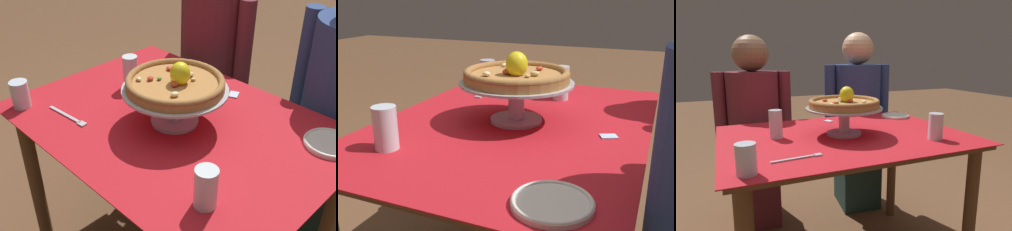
# 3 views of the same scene
# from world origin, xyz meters

# --- Properties ---
(dining_table) EXTENTS (1.19, 0.87, 0.74)m
(dining_table) POSITION_xyz_m (0.00, 0.00, 0.62)
(dining_table) COLOR brown
(dining_table) RESTS_ON ground
(pizza_stand) EXTENTS (0.38, 0.38, 0.14)m
(pizza_stand) POSITION_xyz_m (0.00, 0.00, 0.84)
(pizza_stand) COLOR #B7B7C1
(pizza_stand) RESTS_ON dining_table
(pizza) EXTENTS (0.35, 0.35, 0.10)m
(pizza) POSITION_xyz_m (0.00, 0.00, 0.90)
(pizza) COLOR #AD753D
(pizza) RESTS_ON pizza_stand
(water_glass_side_left) EXTENTS (0.06, 0.06, 0.14)m
(water_glass_side_left) POSITION_xyz_m (-0.33, 0.07, 0.80)
(water_glass_side_left) COLOR silver
(water_glass_side_left) RESTS_ON dining_table
(water_glass_front_left) EXTENTS (0.07, 0.07, 0.11)m
(water_glass_front_left) POSITION_xyz_m (-0.50, -0.35, 0.79)
(water_glass_front_left) COLOR silver
(water_glass_front_left) RESTS_ON dining_table
(water_glass_front_right) EXTENTS (0.07, 0.07, 0.12)m
(water_glass_front_right) POSITION_xyz_m (0.36, -0.25, 0.79)
(water_glass_front_right) COLOR silver
(water_glass_front_right) RESTS_ON dining_table
(side_plate) EXTENTS (0.17, 0.17, 0.02)m
(side_plate) POSITION_xyz_m (0.47, 0.27, 0.75)
(side_plate) COLOR silver
(side_plate) RESTS_ON dining_table
(dinner_fork) EXTENTS (0.20, 0.04, 0.01)m
(dinner_fork) POSITION_xyz_m (-0.29, -0.26, 0.74)
(dinner_fork) COLOR #B7B7C1
(dinner_fork) RESTS_ON dining_table
(sugar_packet) EXTENTS (0.05, 0.06, 0.00)m
(sugar_packet) POSITION_xyz_m (0.03, 0.31, 0.74)
(sugar_packet) COLOR silver
(sugar_packet) RESTS_ON dining_table
(diner_left) EXTENTS (0.48, 0.36, 1.26)m
(diner_left) POSITION_xyz_m (-0.36, 0.66, 0.61)
(diner_left) COLOR maroon
(diner_left) RESTS_ON ground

